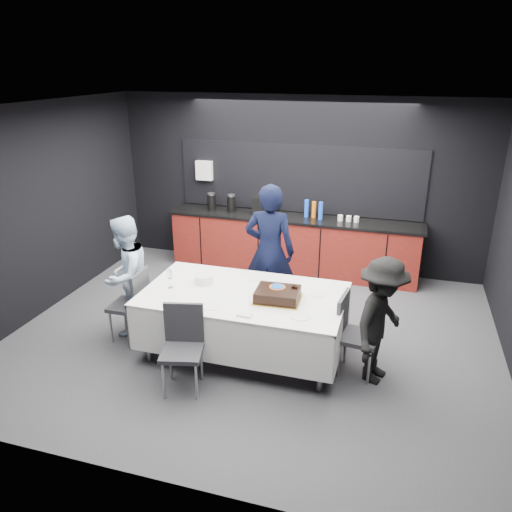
{
  "coord_description": "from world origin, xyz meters",
  "views": [
    {
      "loc": [
        1.62,
        -5.33,
        3.27
      ],
      "look_at": [
        0.0,
        0.1,
        1.05
      ],
      "focal_mm": 35.0,
      "sensor_mm": 36.0,
      "label": 1
    }
  ],
  "objects_px": {
    "plate_stack": "(204,279)",
    "person_center": "(270,252)",
    "chair_left": "(134,300)",
    "chair_near": "(183,341)",
    "champagne_flute": "(170,275)",
    "person_left": "(126,276)",
    "person_right": "(381,321)",
    "chair_right": "(352,329)",
    "cake_assembly": "(278,294)",
    "party_table": "(244,304)"
  },
  "relations": [
    {
      "from": "chair_near",
      "to": "party_table",
      "type": "bearing_deg",
      "value": 63.1
    },
    {
      "from": "chair_right",
      "to": "champagne_flute",
      "type": "bearing_deg",
      "value": -178.16
    },
    {
      "from": "champagne_flute",
      "to": "person_center",
      "type": "distance_m",
      "value": 1.45
    },
    {
      "from": "chair_left",
      "to": "chair_near",
      "type": "height_order",
      "value": "same"
    },
    {
      "from": "person_center",
      "to": "person_right",
      "type": "xyz_separation_m",
      "value": [
        1.52,
        -1.13,
        -0.21
      ]
    },
    {
      "from": "party_table",
      "to": "chair_near",
      "type": "bearing_deg",
      "value": -116.9
    },
    {
      "from": "plate_stack",
      "to": "champagne_flute",
      "type": "relative_size",
      "value": 0.97
    },
    {
      "from": "person_center",
      "to": "person_left",
      "type": "distance_m",
      "value": 1.87
    },
    {
      "from": "cake_assembly",
      "to": "person_right",
      "type": "height_order",
      "value": "person_right"
    },
    {
      "from": "party_table",
      "to": "person_left",
      "type": "height_order",
      "value": "person_left"
    },
    {
      "from": "cake_assembly",
      "to": "chair_left",
      "type": "height_order",
      "value": "cake_assembly"
    },
    {
      "from": "plate_stack",
      "to": "chair_left",
      "type": "height_order",
      "value": "chair_left"
    },
    {
      "from": "person_right",
      "to": "champagne_flute",
      "type": "bearing_deg",
      "value": 108.44
    },
    {
      "from": "plate_stack",
      "to": "person_right",
      "type": "bearing_deg",
      "value": -6.35
    },
    {
      "from": "champagne_flute",
      "to": "person_left",
      "type": "bearing_deg",
      "value": 164.85
    },
    {
      "from": "plate_stack",
      "to": "chair_near",
      "type": "relative_size",
      "value": 0.24
    },
    {
      "from": "cake_assembly",
      "to": "person_right",
      "type": "bearing_deg",
      "value": -2.14
    },
    {
      "from": "cake_assembly",
      "to": "chair_left",
      "type": "relative_size",
      "value": 0.58
    },
    {
      "from": "plate_stack",
      "to": "person_center",
      "type": "height_order",
      "value": "person_center"
    },
    {
      "from": "chair_right",
      "to": "person_left",
      "type": "bearing_deg",
      "value": 177.51
    },
    {
      "from": "party_table",
      "to": "person_center",
      "type": "distance_m",
      "value": 1.06
    },
    {
      "from": "chair_left",
      "to": "person_right",
      "type": "height_order",
      "value": "person_right"
    },
    {
      "from": "plate_stack",
      "to": "chair_right",
      "type": "xyz_separation_m",
      "value": [
        1.8,
        -0.17,
        -0.3
      ]
    },
    {
      "from": "champagne_flute",
      "to": "chair_right",
      "type": "distance_m",
      "value": 2.17
    },
    {
      "from": "chair_near",
      "to": "chair_right",
      "type": "bearing_deg",
      "value": 24.74
    },
    {
      "from": "plate_stack",
      "to": "chair_near",
      "type": "distance_m",
      "value": 1.0
    },
    {
      "from": "chair_near",
      "to": "person_left",
      "type": "relative_size",
      "value": 0.6
    },
    {
      "from": "chair_left",
      "to": "chair_near",
      "type": "bearing_deg",
      "value": -36.01
    },
    {
      "from": "chair_near",
      "to": "person_center",
      "type": "height_order",
      "value": "person_center"
    },
    {
      "from": "chair_left",
      "to": "cake_assembly",
      "type": "bearing_deg",
      "value": 1.28
    },
    {
      "from": "chair_near",
      "to": "person_left",
      "type": "bearing_deg",
      "value": 142.67
    },
    {
      "from": "person_center",
      "to": "plate_stack",
      "type": "bearing_deg",
      "value": 54.84
    },
    {
      "from": "chair_near",
      "to": "person_right",
      "type": "relative_size",
      "value": 0.65
    },
    {
      "from": "plate_stack",
      "to": "chair_left",
      "type": "xyz_separation_m",
      "value": [
        -0.84,
        -0.23,
        -0.3
      ]
    },
    {
      "from": "chair_right",
      "to": "person_right",
      "type": "distance_m",
      "value": 0.35
    },
    {
      "from": "party_table",
      "to": "chair_left",
      "type": "bearing_deg",
      "value": -175.99
    },
    {
      "from": "cake_assembly",
      "to": "person_right",
      "type": "relative_size",
      "value": 0.38
    },
    {
      "from": "champagne_flute",
      "to": "person_center",
      "type": "xyz_separation_m",
      "value": [
        0.9,
        1.14,
        -0.02
      ]
    },
    {
      "from": "cake_assembly",
      "to": "person_left",
      "type": "bearing_deg",
      "value": 176.01
    },
    {
      "from": "plate_stack",
      "to": "party_table",
      "type": "bearing_deg",
      "value": -13.88
    },
    {
      "from": "person_center",
      "to": "person_right",
      "type": "distance_m",
      "value": 1.91
    },
    {
      "from": "champagne_flute",
      "to": "person_left",
      "type": "height_order",
      "value": "person_left"
    },
    {
      "from": "party_table",
      "to": "plate_stack",
      "type": "distance_m",
      "value": 0.59
    },
    {
      "from": "party_table",
      "to": "plate_stack",
      "type": "height_order",
      "value": "plate_stack"
    },
    {
      "from": "party_table",
      "to": "person_left",
      "type": "bearing_deg",
      "value": 177.01
    },
    {
      "from": "plate_stack",
      "to": "person_left",
      "type": "relative_size",
      "value": 0.14
    },
    {
      "from": "champagne_flute",
      "to": "person_left",
      "type": "xyz_separation_m",
      "value": [
        -0.71,
        0.19,
        -0.17
      ]
    },
    {
      "from": "person_left",
      "to": "person_right",
      "type": "relative_size",
      "value": 1.08
    },
    {
      "from": "person_center",
      "to": "party_table",
      "type": "bearing_deg",
      "value": 85.85
    },
    {
      "from": "chair_left",
      "to": "chair_right",
      "type": "distance_m",
      "value": 2.64
    }
  ]
}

